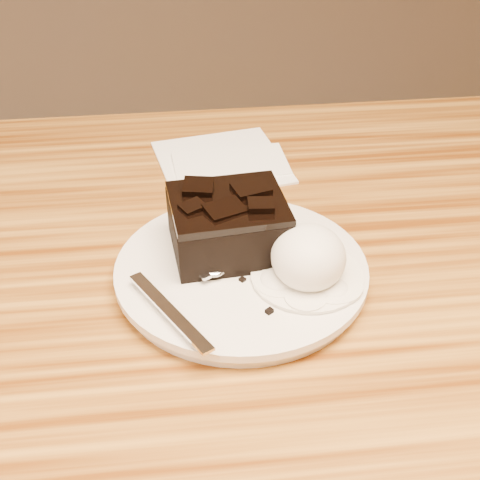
{
  "coord_description": "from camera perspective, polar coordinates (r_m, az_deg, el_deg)",
  "views": [
    {
      "loc": [
        0.0,
        -0.46,
        1.15
      ],
      "look_at": [
        0.06,
        0.04,
        0.79
      ],
      "focal_mm": 51.59,
      "sensor_mm": 36.0,
      "label": 1
    }
  ],
  "objects": [
    {
      "name": "spoon",
      "position": [
        0.61,
        -2.74,
        -2.06
      ],
      "size": [
        0.11,
        0.17,
        0.01
      ],
      "primitive_type": null,
      "rotation": [
        0.0,
        0.0,
        0.51
      ],
      "color": "silver",
      "rests_on": "plate"
    },
    {
      "name": "ice_cream_scoop",
      "position": [
        0.6,
        5.68,
        -1.41
      ],
      "size": [
        0.06,
        0.07,
        0.05
      ],
      "primitive_type": "ellipsoid",
      "color": "white",
      "rests_on": "plate"
    },
    {
      "name": "brownie",
      "position": [
        0.63,
        -0.98,
        1.01
      ],
      "size": [
        0.11,
        0.1,
        0.05
      ],
      "primitive_type": "cube",
      "rotation": [
        0.0,
        0.0,
        0.09
      ],
      "color": "black",
      "rests_on": "plate"
    },
    {
      "name": "crumb_b",
      "position": [
        0.6,
        0.2,
        -3.29
      ],
      "size": [
        0.01,
        0.01,
        0.0
      ],
      "primitive_type": "cube",
      "rotation": [
        0.0,
        0.0,
        0.67
      ],
      "color": "black",
      "rests_on": "plate"
    },
    {
      "name": "plate",
      "position": [
        0.63,
        0.11,
        -2.81
      ],
      "size": [
        0.23,
        0.23,
        0.02
      ],
      "primitive_type": "cylinder",
      "color": "silver",
      "rests_on": "dining_table"
    },
    {
      "name": "melt_puddle",
      "position": [
        0.61,
        5.56,
        -3.05
      ],
      "size": [
        0.1,
        0.1,
        0.0
      ],
      "primitive_type": "cylinder",
      "color": "white",
      "rests_on": "plate"
    },
    {
      "name": "crumb_c",
      "position": [
        0.59,
        5.72,
        -4.78
      ],
      "size": [
        0.01,
        0.01,
        0.0
      ],
      "primitive_type": "cube",
      "rotation": [
        0.0,
        0.0,
        1.3
      ],
      "color": "black",
      "rests_on": "plate"
    },
    {
      "name": "crumb_a",
      "position": [
        0.57,
        2.44,
        -5.9
      ],
      "size": [
        0.01,
        0.01,
        0.0
      ],
      "primitive_type": "cube",
      "rotation": [
        0.0,
        0.0,
        0.63
      ],
      "color": "black",
      "rests_on": "plate"
    },
    {
      "name": "napkin",
      "position": [
        0.81,
        -1.55,
        6.55
      ],
      "size": [
        0.16,
        0.16,
        0.01
      ],
      "primitive_type": "cube",
      "rotation": [
        0.0,
        0.0,
        0.18
      ],
      "color": "white",
      "rests_on": "dining_table"
    }
  ]
}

